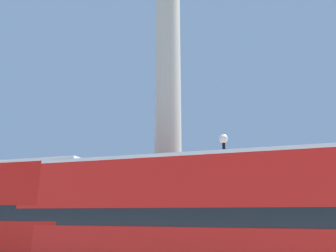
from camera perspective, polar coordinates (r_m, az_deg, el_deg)
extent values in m
cube|color=#A39E8E|center=(17.16, 0.00, -22.95)|extent=(5.92, 5.92, 1.02)
cube|color=#A39E8E|center=(17.06, 0.00, -19.54)|extent=(4.26, 4.26, 1.02)
cube|color=#A39E8E|center=(17.04, 0.00, -16.11)|extent=(2.61, 2.61, 1.02)
cylinder|color=#A39E8E|center=(19.76, 0.00, 14.28)|extent=(1.57, 1.57, 18.98)
cube|color=red|center=(10.82, -0.03, -22.66)|extent=(11.46, 2.90, 1.62)
cube|color=black|center=(10.75, -0.03, -16.89)|extent=(11.46, 2.85, 0.55)
cube|color=red|center=(10.79, -0.03, -11.20)|extent=(11.46, 2.90, 1.59)
cube|color=silver|center=(10.90, -0.03, -6.71)|extent=(11.46, 2.90, 0.12)
cube|color=#A39E8E|center=(25.06, -27.68, -16.99)|extent=(3.27, 2.44, 2.82)
ellipsoid|color=brown|center=(25.10, -26.79, -10.23)|extent=(2.44, 1.15, 0.99)
cone|color=brown|center=(24.46, -24.50, -9.33)|extent=(0.99, 0.61, 1.04)
cylinder|color=brown|center=(25.19, -26.52, -8.10)|extent=(0.36, 0.36, 0.90)
sphere|color=brown|center=(25.26, -26.35, -6.78)|extent=(0.28, 0.28, 0.28)
cylinder|color=brown|center=(24.81, -25.28, -12.77)|extent=(0.20, 0.20, 1.08)
cylinder|color=brown|center=(24.37, -26.04, -12.65)|extent=(0.20, 0.20, 1.08)
cylinder|color=brown|center=(25.73, -28.09, -12.49)|extent=(0.20, 0.20, 1.08)
cylinder|color=brown|center=(25.31, -28.87, -12.36)|extent=(0.20, 0.20, 1.08)
cylinder|color=black|center=(13.61, 11.17, -14.77)|extent=(0.14, 0.14, 5.59)
sphere|color=white|center=(13.99, 10.51, -2.40)|extent=(0.41, 0.41, 0.41)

